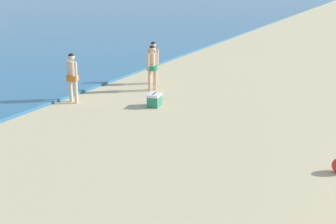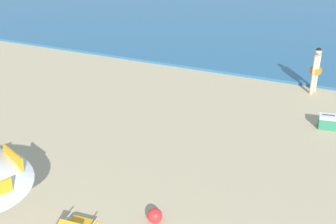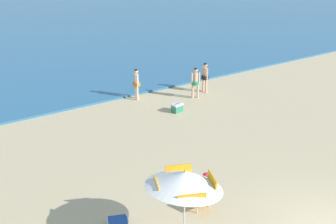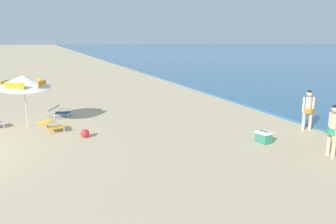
% 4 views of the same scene
% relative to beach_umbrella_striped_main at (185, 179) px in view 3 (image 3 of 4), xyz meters
% --- Properties ---
extents(beach_umbrella_striped_main, '(2.44, 2.41, 2.23)m').
position_rel_beach_umbrella_striped_main_xyz_m(beach_umbrella_striped_main, '(0.00, 0.00, 0.00)').
color(beach_umbrella_striped_main, silver).
rests_on(beach_umbrella_striped_main, ground).
extents(lounge_chair_under_umbrella, '(0.63, 0.91, 0.51)m').
position_rel_beach_umbrella_striped_main_xyz_m(lounge_chair_under_umbrella, '(1.25, 0.92, -1.58)').
color(lounge_chair_under_umbrella, gold).
rests_on(lounge_chair_under_umbrella, ground).
extents(lounge_chair_spare_folded, '(0.82, 1.02, 0.52)m').
position_rel_beach_umbrella_striped_main_xyz_m(lounge_chair_spare_folded, '(-1.32, 1.30, -1.58)').
color(lounge_chair_spare_folded, '#1E4799').
rests_on(lounge_chair_spare_folded, ground).
extents(person_standing_near_shore, '(0.46, 0.39, 1.59)m').
position_rel_beach_umbrella_striped_main_xyz_m(person_standing_near_shore, '(7.02, 8.71, -0.93)').
color(person_standing_near_shore, '#D8A87F').
rests_on(person_standing_near_shore, ground).
extents(person_standing_beside, '(0.39, 0.47, 1.58)m').
position_rel_beach_umbrella_striped_main_xyz_m(person_standing_beside, '(8.01, 9.18, -0.94)').
color(person_standing_beside, '#D8A87F').
rests_on(person_standing_beside, ground).
extents(person_wading_in, '(0.39, 0.46, 1.58)m').
position_rel_beach_umbrella_striped_main_xyz_m(person_wading_in, '(4.48, 10.22, -0.94)').
color(person_wading_in, beige).
rests_on(person_wading_in, ground).
extents(cooler_box, '(0.55, 0.43, 0.43)m').
position_rel_beach_umbrella_striped_main_xyz_m(cooler_box, '(5.18, 7.68, -1.65)').
color(cooler_box, '#2D7F5B').
rests_on(cooler_box, ground).
extents(beach_ball, '(0.31, 0.31, 0.31)m').
position_rel_beach_umbrella_striped_main_xyz_m(beach_ball, '(2.40, 2.02, -1.70)').
color(beach_ball, red).
rests_on(beach_ball, ground).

